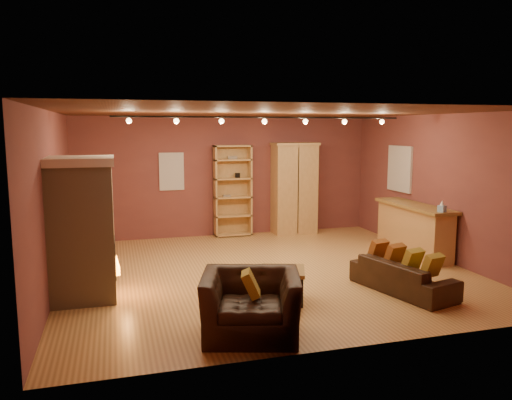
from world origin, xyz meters
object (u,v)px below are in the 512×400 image
object	(u,v)px
loveseat	(403,270)
coffee_table	(283,274)
fireplace	(83,229)
armoire	(294,188)
bar_counter	(414,229)
armchair	(251,294)
bookcase	(232,190)

from	to	relation	value
loveseat	coffee_table	size ratio (longest dim) A/B	2.19
coffee_table	fireplace	bearing A→B (deg)	161.70
armoire	bar_counter	bearing A→B (deg)	-58.32
bar_counter	loveseat	bearing A→B (deg)	-126.78
armoire	coffee_table	world-z (taller)	armoire
armoire	fireplace	bearing A→B (deg)	-142.39
armoire	armchair	world-z (taller)	armoire
bookcase	bar_counter	distance (m)	4.20
bookcase	coffee_table	size ratio (longest dim) A/B	2.63
fireplace	armoire	size ratio (longest dim) A/B	0.97
armoire	loveseat	world-z (taller)	armoire
loveseat	coffee_table	world-z (taller)	loveseat
bookcase	bar_counter	bearing A→B (deg)	-41.72
bar_counter	loveseat	size ratio (longest dim) A/B	1.19
coffee_table	bar_counter	bearing A→B (deg)	28.89
fireplace	loveseat	world-z (taller)	fireplace
fireplace	armchair	distance (m)	2.88
loveseat	armchair	size ratio (longest dim) A/B	1.32
fireplace	bookcase	bearing A→B (deg)	49.97
bar_counter	armchair	xyz separation A→B (m)	(-4.21, -2.94, 0.00)
fireplace	armoire	distance (m)	5.85
bar_counter	coffee_table	size ratio (longest dim) A/B	2.62
fireplace	bar_counter	distance (m)	6.34
bookcase	armchair	bearing A→B (deg)	-100.98
armoire	loveseat	size ratio (longest dim) A/B	1.23
coffee_table	armchair	bearing A→B (deg)	-126.53
fireplace	coffee_table	size ratio (longest dim) A/B	2.60
bookcase	coffee_table	xyz separation A→B (m)	(-0.34, -4.66, -0.68)
fireplace	coffee_table	bearing A→B (deg)	-18.30
armoire	bar_counter	size ratio (longest dim) A/B	1.03
bar_counter	armchair	size ratio (longest dim) A/B	1.57
fireplace	loveseat	bearing A→B (deg)	-12.37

